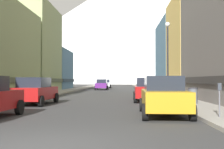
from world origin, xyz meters
name	(u,v)px	position (x,y,z in m)	size (l,w,h in m)	color
ground_plane	(38,149)	(0.00, 0.00, 0.00)	(400.00, 400.00, 0.00)	#353535
sidewalk_left	(69,90)	(-6.25, 35.00, 0.07)	(2.50, 100.00, 0.15)	gray
sidewalk_right	(151,91)	(6.25, 35.00, 0.07)	(2.50, 100.00, 0.15)	gray
storefront_left_2	(31,50)	(-10.64, 30.68, 5.68)	(6.58, 10.53, 11.73)	#8C9966
storefront_left_3	(42,71)	(-12.12, 41.06, 3.31)	(9.54, 9.59, 6.87)	slate
storefront_right_2	(214,48)	(12.19, 24.70, 5.25)	(9.68, 8.84, 10.85)	#D8B259
storefront_right_3	(191,57)	(12.16, 34.97, 5.01)	(9.61, 11.24, 10.36)	slate
car_left_1	(35,91)	(-3.80, 11.55, 0.90)	(2.17, 4.45, 1.78)	#9E1111
car_right_0	(163,96)	(3.80, 6.20, 0.90)	(2.19, 4.46, 1.78)	#B28419
car_right_1	(147,89)	(3.80, 14.51, 0.90)	(2.17, 4.45, 1.78)	#9E1111
car_driving_0	(102,84)	(-1.60, 39.85, 0.90)	(2.06, 4.40, 1.78)	#591E72
car_driving_1	(106,84)	(-1.60, 50.97, 0.90)	(2.06, 4.40, 1.78)	silver
parking_meter_near	(219,95)	(5.75, 4.62, 1.01)	(0.14, 0.10, 1.33)	#595960
trash_bin_right	(193,95)	(6.35, 11.07, 0.64)	(0.59, 0.59, 0.98)	#4C5156
pedestrian_0	(163,86)	(6.25, 23.46, 0.96)	(0.36, 0.36, 1.74)	maroon
pedestrian_1	(160,86)	(6.25, 25.84, 0.91)	(0.36, 0.36, 1.65)	navy
streetlamp_right	(168,49)	(5.35, 14.51, 3.99)	(0.36, 0.36, 5.86)	black
mountain_backdrop	(145,23)	(23.33, 260.00, 57.65)	(316.58, 316.58, 115.30)	silver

